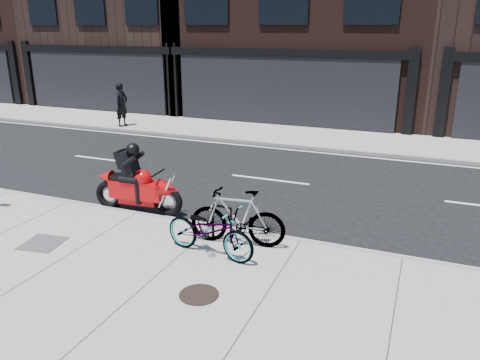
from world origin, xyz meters
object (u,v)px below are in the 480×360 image
at_px(bicycle_rear, 237,217).
at_px(utility_grate, 43,243).
at_px(motorcycle, 141,185).
at_px(pedestrian, 122,105).
at_px(bike_rack, 222,220).
at_px(bicycle_front, 210,230).
at_px(manhole_cover, 199,295).

xyz_separation_m(bicycle_rear, utility_grate, (-3.67, -1.47, -0.58)).
relative_size(motorcycle, pedestrian, 1.22).
distance_m(bicycle_rear, motorcycle, 3.09).
distance_m(bike_rack, bicycle_front, 0.62).
bearing_deg(manhole_cover, bicycle_front, 108.18).
bearing_deg(bicycle_rear, bicycle_front, -34.45).
height_order(bike_rack, utility_grate, bike_rack).
xyz_separation_m(motorcycle, utility_grate, (-0.75, -2.48, -0.57)).
xyz_separation_m(bike_rack, bicycle_front, (0.02, -0.62, 0.04)).
height_order(bicycle_front, pedestrian, pedestrian).
bearing_deg(bike_rack, bicycle_rear, 0.00).
xyz_separation_m(bike_rack, pedestrian, (-8.89, 9.10, 0.49)).
height_order(bike_rack, bicycle_front, bicycle_front).
height_order(bicycle_front, utility_grate, bicycle_front).
distance_m(pedestrian, utility_grate, 11.97).
distance_m(bicycle_front, utility_grate, 3.50).
height_order(pedestrian, utility_grate, pedestrian).
xyz_separation_m(bicycle_front, pedestrian, (-8.91, 9.72, 0.44)).
bearing_deg(motorcycle, manhole_cover, -49.73).
height_order(motorcycle, pedestrian, pedestrian).
relative_size(bike_rack, pedestrian, 0.41).
bearing_deg(manhole_cover, bicycle_rear, 93.91).
relative_size(bicycle_rear, pedestrian, 1.03).
xyz_separation_m(bicycle_rear, motorcycle, (-2.92, 1.01, -0.01)).
distance_m(bike_rack, utility_grate, 3.67).
xyz_separation_m(bicycle_front, manhole_cover, (0.45, -1.37, -0.50)).
height_order(bike_rack, pedestrian, pedestrian).
bearing_deg(manhole_cover, pedestrian, 130.17).
distance_m(bicycle_rear, manhole_cover, 2.08).
bearing_deg(bike_rack, manhole_cover, -76.56).
relative_size(motorcycle, utility_grate, 3.10).
bearing_deg(bicycle_front, pedestrian, 50.89).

